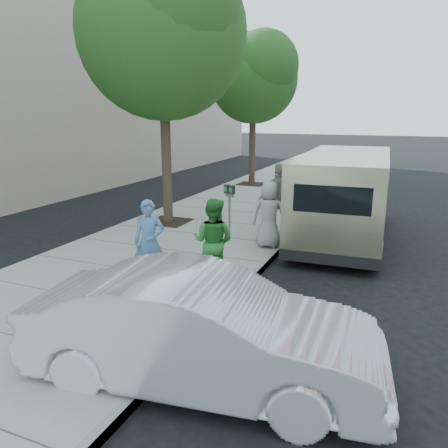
{
  "coord_description": "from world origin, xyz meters",
  "views": [
    {
      "loc": [
        4.11,
        -8.65,
        3.34
      ],
      "look_at": [
        0.77,
        -0.64,
        1.1
      ],
      "focal_mm": 35.0,
      "sensor_mm": 36.0,
      "label": 1
    }
  ],
  "objects_px": {
    "tree_near": "(164,27)",
    "person_striped_polo": "(280,201)",
    "person_officer": "(149,242)",
    "person_green_shirt": "(213,242)",
    "sedan": "(202,331)",
    "tree_far": "(254,75)",
    "person_gray_shirt": "(269,215)",
    "van": "(344,194)",
    "parking_meter": "(229,201)"
  },
  "relations": [
    {
      "from": "tree_near",
      "to": "person_officer",
      "type": "xyz_separation_m",
      "value": [
        2.01,
        -4.29,
        -4.59
      ]
    },
    {
      "from": "parking_meter",
      "to": "person_officer",
      "type": "xyz_separation_m",
      "value": [
        -0.37,
        -3.14,
        -0.24
      ]
    },
    {
      "from": "parking_meter",
      "to": "person_gray_shirt",
      "type": "height_order",
      "value": "person_gray_shirt"
    },
    {
      "from": "van",
      "to": "person_striped_polo",
      "type": "height_order",
      "value": "van"
    },
    {
      "from": "tree_near",
      "to": "parking_meter",
      "type": "xyz_separation_m",
      "value": [
        2.38,
        -1.14,
        -4.36
      ]
    },
    {
      "from": "parking_meter",
      "to": "person_officer",
      "type": "bearing_deg",
      "value": -74.59
    },
    {
      "from": "tree_near",
      "to": "parking_meter",
      "type": "distance_m",
      "value": 5.1
    },
    {
      "from": "sedan",
      "to": "person_officer",
      "type": "height_order",
      "value": "person_officer"
    },
    {
      "from": "person_officer",
      "to": "sedan",
      "type": "bearing_deg",
      "value": -69.0
    },
    {
      "from": "person_green_shirt",
      "to": "tree_far",
      "type": "bearing_deg",
      "value": -75.68
    },
    {
      "from": "tree_far",
      "to": "person_striped_polo",
      "type": "bearing_deg",
      "value": -66.48
    },
    {
      "from": "sedan",
      "to": "person_striped_polo",
      "type": "distance_m",
      "value": 6.4
    },
    {
      "from": "person_green_shirt",
      "to": "person_gray_shirt",
      "type": "bearing_deg",
      "value": -97.22
    },
    {
      "from": "person_officer",
      "to": "person_green_shirt",
      "type": "relative_size",
      "value": 0.97
    },
    {
      "from": "tree_far",
      "to": "person_gray_shirt",
      "type": "height_order",
      "value": "tree_far"
    },
    {
      "from": "person_gray_shirt",
      "to": "person_striped_polo",
      "type": "bearing_deg",
      "value": -99.69
    },
    {
      "from": "person_green_shirt",
      "to": "tree_near",
      "type": "bearing_deg",
      "value": -52.07
    },
    {
      "from": "sedan",
      "to": "person_gray_shirt",
      "type": "relative_size",
      "value": 2.75
    },
    {
      "from": "person_officer",
      "to": "person_gray_shirt",
      "type": "bearing_deg",
      "value": 42.33
    },
    {
      "from": "person_gray_shirt",
      "to": "person_striped_polo",
      "type": "xyz_separation_m",
      "value": [
        0.0,
        0.93,
        0.16
      ]
    },
    {
      "from": "parking_meter",
      "to": "person_striped_polo",
      "type": "distance_m",
      "value": 1.34
    },
    {
      "from": "tree_near",
      "to": "person_green_shirt",
      "type": "xyz_separation_m",
      "value": [
        3.17,
        -3.91,
        -4.57
      ]
    },
    {
      "from": "person_officer",
      "to": "person_green_shirt",
      "type": "bearing_deg",
      "value": -4.18
    },
    {
      "from": "tree_near",
      "to": "person_officer",
      "type": "distance_m",
      "value": 6.6
    },
    {
      "from": "person_officer",
      "to": "person_green_shirt",
      "type": "xyz_separation_m",
      "value": [
        1.16,
        0.38,
        0.03
      ]
    },
    {
      "from": "person_officer",
      "to": "person_gray_shirt",
      "type": "distance_m",
      "value": 3.35
    },
    {
      "from": "tree_far",
      "to": "parking_meter",
      "type": "distance_m",
      "value": 9.79
    },
    {
      "from": "person_officer",
      "to": "person_gray_shirt",
      "type": "height_order",
      "value": "person_gray_shirt"
    },
    {
      "from": "parking_meter",
      "to": "person_green_shirt",
      "type": "xyz_separation_m",
      "value": [
        0.79,
        -2.77,
        -0.21
      ]
    },
    {
      "from": "tree_near",
      "to": "van",
      "type": "distance_m",
      "value": 6.6
    },
    {
      "from": "van",
      "to": "person_gray_shirt",
      "type": "height_order",
      "value": "van"
    },
    {
      "from": "tree_near",
      "to": "sedan",
      "type": "distance_m",
      "value": 9.27
    },
    {
      "from": "tree_near",
      "to": "person_striped_polo",
      "type": "distance_m",
      "value": 5.63
    },
    {
      "from": "person_gray_shirt",
      "to": "parking_meter",
      "type": "bearing_deg",
      "value": -16.26
    },
    {
      "from": "tree_near",
      "to": "sedan",
      "type": "relative_size",
      "value": 1.7
    },
    {
      "from": "parking_meter",
      "to": "person_green_shirt",
      "type": "bearing_deg",
      "value": -52.04
    },
    {
      "from": "van",
      "to": "sedan",
      "type": "xyz_separation_m",
      "value": [
        -0.67,
        -7.37,
        -0.49
      ]
    },
    {
      "from": "tree_far",
      "to": "person_striped_polo",
      "type": "relative_size",
      "value": 3.36
    },
    {
      "from": "person_gray_shirt",
      "to": "tree_near",
      "type": "bearing_deg",
      "value": -29.85
    },
    {
      "from": "tree_near",
      "to": "tree_far",
      "type": "xyz_separation_m",
      "value": [
        -0.0,
        7.6,
        -0.66
      ]
    },
    {
      "from": "tree_far",
      "to": "parking_meter",
      "type": "bearing_deg",
      "value": -74.77
    },
    {
      "from": "van",
      "to": "person_officer",
      "type": "height_order",
      "value": "van"
    },
    {
      "from": "parking_meter",
      "to": "person_green_shirt",
      "type": "distance_m",
      "value": 2.89
    },
    {
      "from": "tree_near",
      "to": "tree_far",
      "type": "distance_m",
      "value": 7.63
    },
    {
      "from": "person_officer",
      "to": "person_green_shirt",
      "type": "height_order",
      "value": "person_green_shirt"
    },
    {
      "from": "van",
      "to": "parking_meter",
      "type": "bearing_deg",
      "value": -146.62
    },
    {
      "from": "person_officer",
      "to": "person_green_shirt",
      "type": "distance_m",
      "value": 1.21
    },
    {
      "from": "tree_near",
      "to": "person_striped_polo",
      "type": "bearing_deg",
      "value": -5.56
    },
    {
      "from": "tree_far",
      "to": "person_officer",
      "type": "relative_size",
      "value": 4.05
    },
    {
      "from": "sedan",
      "to": "tree_far",
      "type": "bearing_deg",
      "value": 9.01
    }
  ]
}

